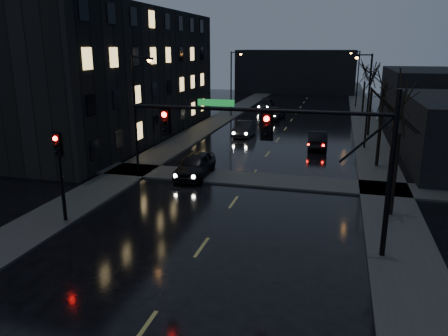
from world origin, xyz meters
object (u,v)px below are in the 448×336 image
Objects in this scene: oncoming_car_b at (245,128)px; oncoming_car_d at (266,104)px; lead_car at (317,139)px; oncoming_car_a at (195,165)px; oncoming_car_c at (272,113)px.

oncoming_car_b is 19.27m from oncoming_car_d.
oncoming_car_b is 0.98× the size of lead_car.
oncoming_car_a is at bearing -90.21° from oncoming_car_b.
oncoming_car_b is at bearing -30.01° from lead_car.
oncoming_car_d is at bearing -73.50° from lead_car.
oncoming_car_b is at bearing -89.79° from oncoming_car_d.
oncoming_car_c is at bearing 85.63° from oncoming_car_b.
oncoming_car_c is 8.22m from oncoming_car_d.
oncoming_car_a is at bearing 52.16° from lead_car.
oncoming_car_a reaches higher than oncoming_car_d.
oncoming_car_a is 1.05× the size of lead_car.
oncoming_car_c is at bearing 86.61° from oncoming_car_a.
lead_car is (7.27, -3.60, 0.01)m from oncoming_car_b.
lead_car is at bearing -72.95° from oncoming_car_d.
lead_car is (6.24, -14.90, 0.02)m from oncoming_car_c.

